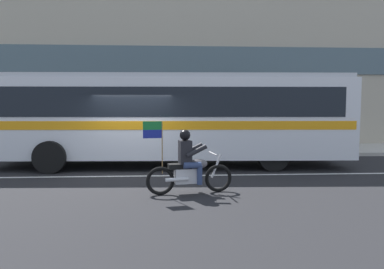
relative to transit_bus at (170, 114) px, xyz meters
The scene contains 7 objects.
ground_plane 2.54m from the transit_bus, 135.37° to the right, with size 60.00×60.00×0.00m, color black.
sidewalk_curb 4.47m from the transit_bus, 107.20° to the left, with size 28.00×3.80×0.15m, color #B7B2A8.
lane_center_stripe 2.87m from the transit_bus, 123.98° to the right, with size 26.60×0.14×0.01m, color silver.
office_building_facade 7.85m from the transit_bus, 101.05° to the left, with size 28.00×0.89×13.08m.
transit_bus is the anchor object (origin of this frame).
motorcycle_with_rider 4.23m from the transit_bus, 83.33° to the right, with size 2.17×0.72×1.78m.
fire_hydrant 5.40m from the transit_bus, 145.98° to the left, with size 0.22×0.30×0.75m.
Camera 1 is at (1.29, -11.05, 2.09)m, focal length 32.07 mm.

